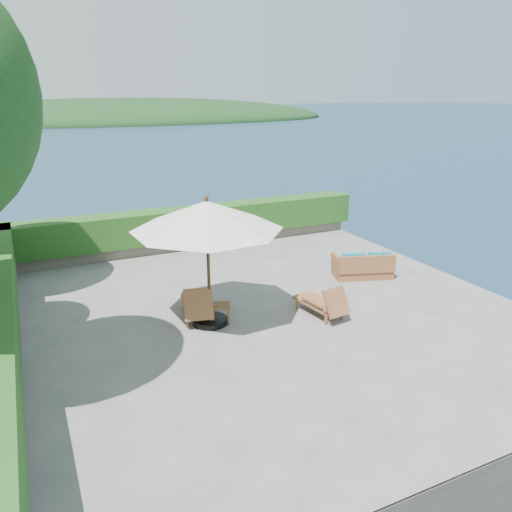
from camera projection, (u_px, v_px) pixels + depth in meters
name	position (u px, v px, depth m)	size (l,w,h in m)	color
ground	(259.00, 311.00, 11.89)	(12.00, 12.00, 0.00)	gray
foundation	(259.00, 368.00, 12.38)	(12.00, 12.00, 3.00)	#4F493F
ocean	(259.00, 417.00, 12.84)	(600.00, 600.00, 0.00)	#173349
offshore_island	(126.00, 120.00, 143.05)	(126.00, 57.60, 12.60)	black
planter_wall_far	(186.00, 243.00, 16.64)	(12.00, 0.60, 0.36)	#686053
hedge_far	(185.00, 223.00, 16.43)	(12.40, 0.90, 1.00)	#194213
patio_umbrella	(207.00, 217.00, 10.48)	(4.15, 4.15, 2.93)	black
lounge_left	(197.00, 303.00, 11.40)	(0.99, 1.64, 0.88)	#915B34
lounge_right	(323.00, 302.00, 11.53)	(0.77, 1.47, 0.81)	#915B34
side_table	(221.00, 308.00, 11.20)	(0.52, 0.52, 0.43)	brown
wicker_loveseat	(363.00, 267.00, 13.98)	(1.79, 1.30, 0.79)	#915B34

